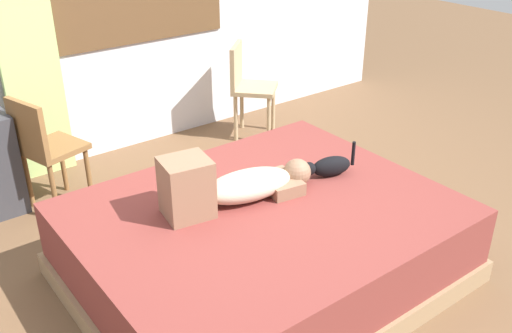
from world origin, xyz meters
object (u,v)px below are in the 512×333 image
(person_lying, at_px, (233,185))
(chair_spare, at_px, (247,83))
(cat, at_px, (329,166))
(bed, at_px, (263,243))
(chair_by_desk, at_px, (44,145))

(person_lying, relative_size, chair_spare, 1.10)
(chair_spare, bearing_deg, cat, -110.36)
(person_lying, bearing_deg, chair_spare, 51.24)
(bed, distance_m, chair_by_desk, 1.76)
(bed, height_order, chair_spare, chair_spare)
(bed, height_order, person_lying, person_lying)
(bed, height_order, cat, cat)
(bed, relative_size, chair_by_desk, 2.50)
(chair_by_desk, bearing_deg, cat, -49.86)
(cat, height_order, chair_by_desk, chair_by_desk)
(chair_by_desk, bearing_deg, bed, -65.37)
(cat, bearing_deg, bed, -174.75)
(person_lying, xyz_separation_m, cat, (0.67, -0.10, -0.05))
(person_lying, xyz_separation_m, chair_by_desk, (-0.62, 1.43, -0.10))
(bed, relative_size, person_lying, 2.28)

